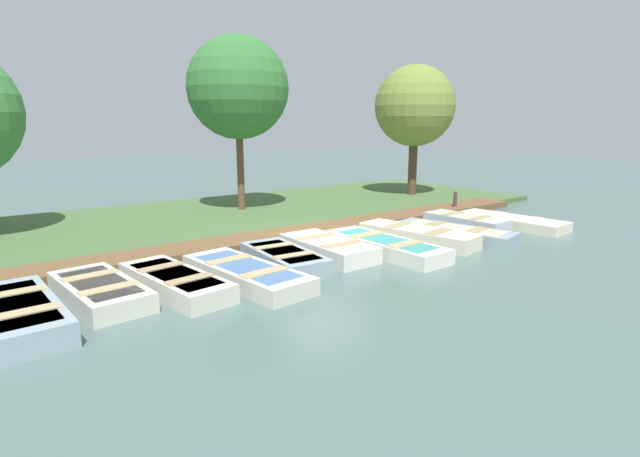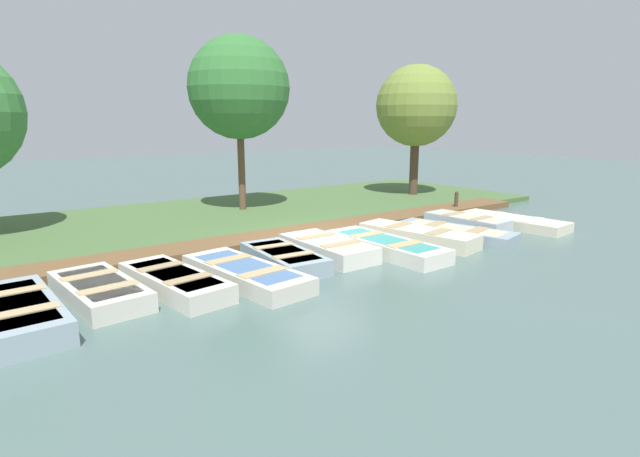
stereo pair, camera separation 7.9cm
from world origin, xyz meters
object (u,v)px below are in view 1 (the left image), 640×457
rowboat_7 (417,235)px  mooring_post_far (455,201)px  rowboat_6 (385,246)px  rowboat_2 (175,282)px  rowboat_5 (328,248)px  rowboat_9 (466,222)px  rowboat_8 (454,232)px  rowboat_4 (284,258)px  park_tree_left (238,88)px  rowboat_10 (511,221)px  rowboat_3 (246,273)px  rowboat_0 (16,314)px  rowboat_1 (100,291)px  park_tree_center (415,106)px

rowboat_7 → mooring_post_far: mooring_post_far is taller
rowboat_6 → rowboat_2: bearing=-95.4°
rowboat_5 → rowboat_9: bearing=90.3°
rowboat_6 → rowboat_9: 4.30m
rowboat_8 → mooring_post_far: (-2.69, 3.42, 0.24)m
rowboat_4 → park_tree_left: size_ratio=0.43×
rowboat_2 → rowboat_10: rowboat_2 is taller
rowboat_3 → rowboat_7: (-0.23, 5.59, 0.03)m
rowboat_8 → mooring_post_far: bearing=115.3°
mooring_post_far → rowboat_2: bearing=-78.6°
rowboat_4 → rowboat_2: bearing=-81.7°
rowboat_0 → rowboat_10: bearing=86.3°
rowboat_0 → rowboat_4: (-0.35, 5.53, -0.02)m
rowboat_1 → rowboat_8: rowboat_1 is taller
rowboat_1 → rowboat_9: (0.05, 11.09, 0.02)m
mooring_post_far → park_tree_center: bearing=159.9°
park_tree_left → rowboat_0: bearing=-48.7°
rowboat_4 → rowboat_10: (0.57, 8.46, -0.04)m
park_tree_left → park_tree_center: (1.06, 7.90, -0.51)m
rowboat_1 → mooring_post_far: bearing=93.3°
rowboat_4 → mooring_post_far: mooring_post_far is taller
rowboat_5 → park_tree_center: park_tree_center is taller
rowboat_3 → rowboat_1: bearing=-109.7°
rowboat_6 → rowboat_3: bearing=-92.2°
rowboat_4 → rowboat_8: 5.67m
rowboat_4 → rowboat_9: rowboat_9 is taller
rowboat_3 → rowboat_7: size_ratio=0.99×
park_tree_left → rowboat_4: bearing=-19.9°
rowboat_5 → park_tree_center: size_ratio=0.48×
mooring_post_far → park_tree_center: park_tree_center is taller
park_tree_left → rowboat_1: bearing=-45.1°
rowboat_6 → rowboat_10: bearing=88.9°
rowboat_1 → park_tree_left: (-6.45, 6.49, 4.31)m
rowboat_7 → rowboat_9: (-0.39, 2.70, -0.00)m
rowboat_6 → park_tree_left: park_tree_left is taller
rowboat_8 → rowboat_0: bearing=-103.7°
mooring_post_far → rowboat_8: bearing=-51.7°
rowboat_0 → rowboat_3: 4.24m
rowboat_4 → rowboat_5: (-0.09, 1.38, 0.02)m
rowboat_5 → rowboat_6: rowboat_5 is taller
rowboat_2 → rowboat_10: 11.20m
rowboat_4 → park_tree_center: (-5.54, 10.28, 3.79)m
rowboat_0 → rowboat_1: size_ratio=1.10×
park_tree_center → park_tree_left: bearing=-97.6°
rowboat_1 → rowboat_3: bearing=71.1°
rowboat_5 → rowboat_10: size_ratio=0.78×
rowboat_3 → park_tree_left: bearing=146.3°
rowboat_4 → mooring_post_far: size_ratio=3.36×
rowboat_7 → rowboat_9: 2.73m
rowboat_7 → rowboat_9: size_ratio=1.32×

